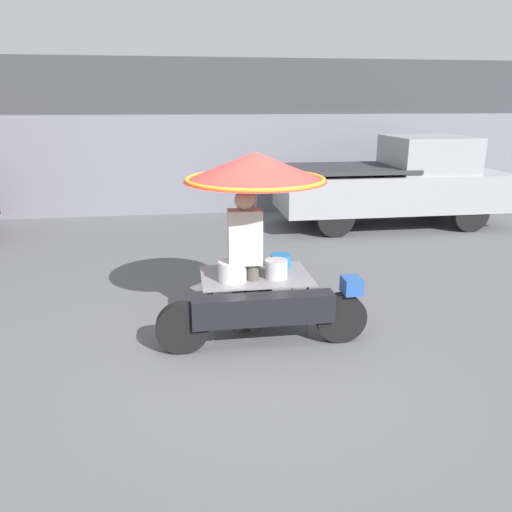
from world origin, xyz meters
The scene contains 5 objects.
ground_plane centered at (0.00, 0.00, 0.00)m, with size 36.00×36.00×0.00m, color #56565B.
shopfront_building centered at (0.00, 8.18, 1.78)m, with size 28.00×2.06×3.57m.
vendor_motorcycle_cart centered at (0.06, 0.59, 1.52)m, with size 2.33×1.61×2.08m.
vendor_person centered at (-0.09, 0.52, 0.95)m, with size 0.38×0.23×1.69m.
pickup_truck centered at (3.83, 5.30, 0.93)m, with size 4.85×1.76×1.91m.
Camera 1 is at (-0.77, -4.86, 2.60)m, focal length 35.00 mm.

